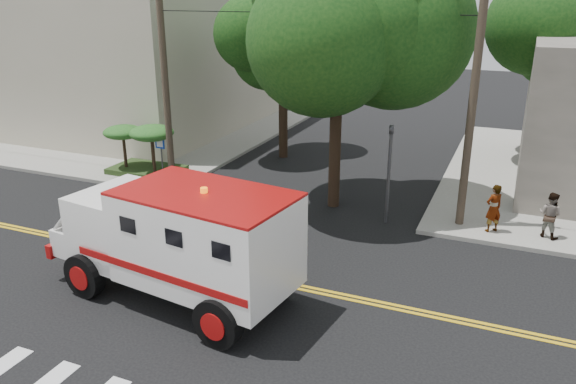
% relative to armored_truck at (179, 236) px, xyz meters
% --- Properties ---
extents(ground, '(100.00, 100.00, 0.00)m').
position_rel_armored_truck_xyz_m(ground, '(0.06, 1.77, -1.85)').
color(ground, black).
rests_on(ground, ground).
extents(sidewalk_nw, '(17.00, 17.00, 0.15)m').
position_rel_armored_truck_xyz_m(sidewalk_nw, '(-13.44, 15.27, -1.77)').
color(sidewalk_nw, gray).
rests_on(sidewalk_nw, ground).
extents(building_left, '(16.00, 14.00, 10.00)m').
position_rel_armored_truck_xyz_m(building_left, '(-15.44, 16.77, 3.30)').
color(building_left, '#B4AD93').
rests_on(building_left, sidewalk_nw).
extents(utility_pole_left, '(0.28, 0.28, 9.00)m').
position_rel_armored_truck_xyz_m(utility_pole_left, '(-5.54, 7.77, 2.65)').
color(utility_pole_left, '#382D23').
rests_on(utility_pole_left, ground).
extents(utility_pole_right, '(0.28, 0.28, 9.00)m').
position_rel_armored_truck_xyz_m(utility_pole_right, '(6.36, 7.97, 2.65)').
color(utility_pole_right, '#382D23').
rests_on(utility_pole_right, ground).
extents(tree_main, '(6.08, 5.70, 9.85)m').
position_rel_armored_truck_xyz_m(tree_main, '(2.00, 7.97, 5.35)').
color(tree_main, black).
rests_on(tree_main, ground).
extents(tree_left, '(4.48, 4.20, 7.70)m').
position_rel_armored_truck_xyz_m(tree_left, '(-2.62, 13.55, 3.88)').
color(tree_left, black).
rests_on(tree_left, ground).
extents(tree_right, '(4.80, 4.50, 8.20)m').
position_rel_armored_truck_xyz_m(tree_right, '(8.91, 17.54, 4.25)').
color(tree_right, black).
rests_on(tree_right, ground).
extents(traffic_signal, '(0.15, 0.18, 3.60)m').
position_rel_armored_truck_xyz_m(traffic_signal, '(3.86, 7.37, 0.38)').
color(traffic_signal, '#3F3F42').
rests_on(traffic_signal, ground).
extents(accessibility_sign, '(0.45, 0.10, 2.02)m').
position_rel_armored_truck_xyz_m(accessibility_sign, '(-6.14, 7.94, -0.48)').
color(accessibility_sign, '#3F3F42').
rests_on(accessibility_sign, ground).
extents(palm_planter, '(3.52, 2.63, 2.36)m').
position_rel_armored_truck_xyz_m(palm_planter, '(-7.37, 8.39, -0.20)').
color(palm_planter, '#1E3314').
rests_on(palm_planter, sidewalk_nw).
extents(armored_truck, '(7.42, 3.67, 3.25)m').
position_rel_armored_truck_xyz_m(armored_truck, '(0.00, 0.00, 0.00)').
color(armored_truck, white).
rests_on(armored_truck, ground).
extents(pedestrian_a, '(0.73, 0.71, 1.69)m').
position_rel_armored_truck_xyz_m(pedestrian_a, '(7.45, 7.66, -0.85)').
color(pedestrian_a, gray).
rests_on(pedestrian_a, sidewalk_ne).
extents(pedestrian_b, '(0.95, 0.87, 1.57)m').
position_rel_armored_truck_xyz_m(pedestrian_b, '(9.21, 7.91, -0.91)').
color(pedestrian_b, gray).
rests_on(pedestrian_b, sidewalk_ne).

